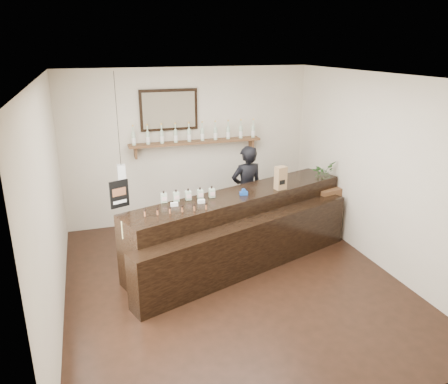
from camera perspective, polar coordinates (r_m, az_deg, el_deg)
ground at (r=6.29m, az=1.13°, el=-11.55°), size 5.00×5.00×0.00m
room_shell at (r=5.62m, az=1.24°, el=3.61°), size 5.00×5.00×5.00m
back_wall_decor at (r=7.80m, az=-5.60°, el=8.26°), size 2.66×0.96×1.69m
counter at (r=6.64m, az=2.35°, el=-5.08°), size 3.75×2.22×1.22m
promo_sign at (r=6.10m, az=-13.51°, el=-0.26°), size 0.26×0.12×0.38m
paper_bag at (r=6.74m, az=7.41°, el=1.83°), size 0.19×0.15×0.36m
tape_dispenser at (r=6.47m, az=2.59°, el=-0.08°), size 0.12×0.06×0.10m
side_cabinet at (r=7.80m, az=12.45°, el=-2.24°), size 0.55×0.68×0.86m
potted_plant at (r=7.60m, az=12.79°, el=2.32°), size 0.51×0.49×0.43m
shopkeeper at (r=7.51m, az=2.99°, el=1.00°), size 0.68×0.49×1.77m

